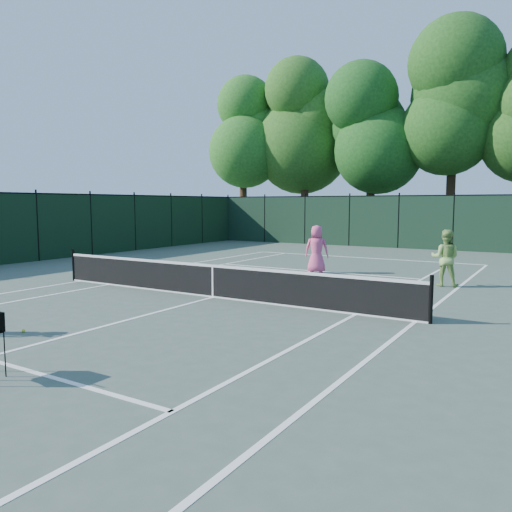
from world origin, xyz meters
The scene contains 17 objects.
ground centered at (0.00, 0.00, 0.00)m, with size 90.00×90.00×0.00m, color #435146.
sideline_doubles_left centered at (-5.49, 0.00, 0.00)m, with size 0.10×23.77×0.01m, color white.
sideline_doubles_right centered at (5.49, 0.00, 0.00)m, with size 0.10×23.77×0.01m, color white.
sideline_singles_left centered at (-4.12, 0.00, 0.00)m, with size 0.10×23.77×0.01m, color white.
sideline_singles_right centered at (4.12, 0.00, 0.00)m, with size 0.10×23.77×0.01m, color white.
baseline_far centered at (0.00, 11.88, 0.00)m, with size 10.97×0.10×0.01m, color white.
service_line_far centered at (0.00, 6.40, 0.00)m, with size 8.23×0.10×0.01m, color white.
center_service_line centered at (0.00, 0.00, 0.00)m, with size 0.10×12.80×0.01m, color white.
tennis_net centered at (0.00, 0.00, 0.48)m, with size 11.69×0.09×1.06m.
fence_far centered at (0.00, 18.00, 1.50)m, with size 24.00×0.05×3.00m, color black.
tree_0 centered at (-13.00, 21.50, 8.16)m, with size 6.40×6.40×13.14m.
tree_1 centered at (-8.00, 22.00, 8.69)m, with size 6.80×6.80×13.98m.
tree_2 centered at (-3.00, 21.80, 7.73)m, with size 6.00×6.00×12.40m.
tree_3 centered at (2.00, 22.30, 9.01)m, with size 7.00×7.00×14.45m.
player_pink centered at (0.40, 5.91, 0.89)m, with size 1.01×0.83×1.78m.
player_green centered at (5.05, 5.35, 0.89)m, with size 0.94×0.77×1.78m.
loose_ball_near_cart centered at (-0.98, -5.04, 0.03)m, with size 0.07×0.07×0.07m, color #CEDD2D.
Camera 1 is at (8.12, -10.92, 2.57)m, focal length 35.00 mm.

